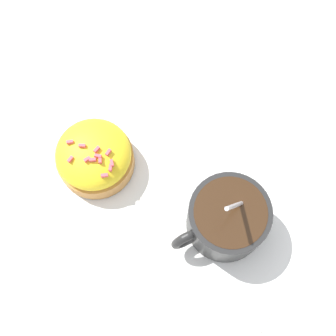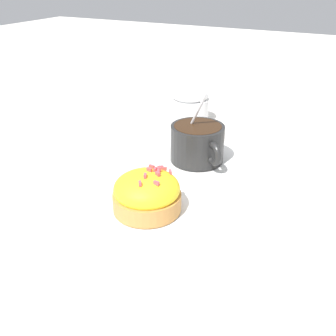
# 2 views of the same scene
# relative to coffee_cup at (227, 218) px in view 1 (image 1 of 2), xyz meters

# --- Properties ---
(ground_plane) EXTENTS (3.00, 3.00, 0.00)m
(ground_plane) POSITION_rel_coffee_cup_xyz_m (0.08, -0.01, -0.03)
(ground_plane) COLOR silver
(paper_napkin) EXTENTS (0.36, 0.36, 0.00)m
(paper_napkin) POSITION_rel_coffee_cup_xyz_m (0.08, -0.01, -0.03)
(paper_napkin) COLOR white
(paper_napkin) RESTS_ON ground_plane
(coffee_cup) EXTENTS (0.08, 0.10, 0.11)m
(coffee_cup) POSITION_rel_coffee_cup_xyz_m (0.00, 0.00, 0.00)
(coffee_cup) COLOR black
(coffee_cup) RESTS_ON paper_napkin
(frosted_pastry) EXTENTS (0.08, 0.08, 0.05)m
(frosted_pastry) POSITION_rel_coffee_cup_xyz_m (0.16, 0.00, -0.01)
(frosted_pastry) COLOR #C18442
(frosted_pastry) RESTS_ON paper_napkin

